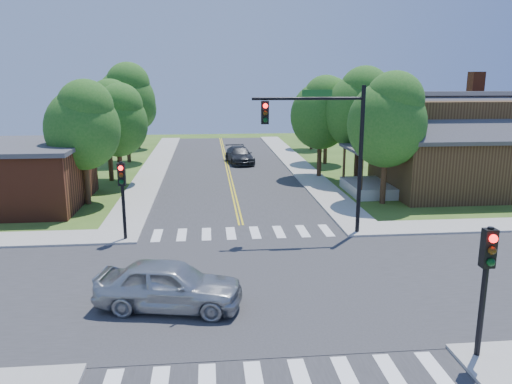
{
  "coord_description": "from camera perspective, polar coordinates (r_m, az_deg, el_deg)",
  "views": [
    {
      "loc": [
        -1.66,
        -17.3,
        7.61
      ],
      "look_at": [
        0.61,
        5.81,
        2.2
      ],
      "focal_mm": 35.0,
      "sensor_mm": 36.0,
      "label": 1
    }
  ],
  "objects": [
    {
      "name": "ground",
      "position": [
        18.97,
        -0.12,
        -10.53
      ],
      "size": [
        100.0,
        100.0,
        0.0
      ],
      "primitive_type": "plane",
      "color": "#365A1C",
      "rests_on": "ground"
    },
    {
      "name": "road_ns",
      "position": [
        18.96,
        -0.12,
        -10.48
      ],
      "size": [
        10.0,
        90.0,
        0.04
      ],
      "primitive_type": "cube",
      "color": "#2D2D30",
      "rests_on": "ground"
    },
    {
      "name": "road_ew",
      "position": [
        18.96,
        -0.12,
        -10.47
      ],
      "size": [
        90.0,
        10.0,
        0.04
      ],
      "primitive_type": "cube",
      "color": "#2D2D30",
      "rests_on": "ground"
    },
    {
      "name": "intersection_patch",
      "position": [
        18.97,
        -0.12,
        -10.53
      ],
      "size": [
        10.2,
        10.2,
        0.06
      ],
      "primitive_type": "cube",
      "color": "#2D2D30",
      "rests_on": "ground"
    },
    {
      "name": "sidewalk_ne",
      "position": [
        38.2,
        21.76,
        0.79
      ],
      "size": [
        40.0,
        40.0,
        0.14
      ],
      "color": "#9E9B93",
      "rests_on": "ground"
    },
    {
      "name": "crosswalk_north",
      "position": [
        24.74,
        -1.5,
        -4.69
      ],
      "size": [
        8.85,
        2.0,
        0.01
      ],
      "color": "white",
      "rests_on": "ground"
    },
    {
      "name": "crosswalk_south",
      "position": [
        13.53,
        2.58,
        -20.89
      ],
      "size": [
        8.85,
        2.0,
        0.01
      ],
      "color": "white",
      "rests_on": "ground"
    },
    {
      "name": "centerline",
      "position": [
        18.95,
        -0.12,
        -10.41
      ],
      "size": [
        0.3,
        90.0,
        0.01
      ],
      "color": "yellow",
      "rests_on": "ground"
    },
    {
      "name": "signal_mast_ne",
      "position": [
        23.71,
        8.07,
        6.31
      ],
      "size": [
        5.3,
        0.42,
        7.2
      ],
      "color": "black",
      "rests_on": "ground"
    },
    {
      "name": "signal_pole_se",
      "position": [
        14.61,
        24.87,
        -7.96
      ],
      "size": [
        0.34,
        0.42,
        3.8
      ],
      "color": "black",
      "rests_on": "ground"
    },
    {
      "name": "signal_pole_nw",
      "position": [
        23.73,
        -15.04,
        0.63
      ],
      "size": [
        0.34,
        0.42,
        3.8
      ],
      "color": "black",
      "rests_on": "ground"
    },
    {
      "name": "house_ne",
      "position": [
        35.97,
        22.32,
        5.3
      ],
      "size": [
        13.05,
        8.8,
        7.11
      ],
      "color": "#342112",
      "rests_on": "ground"
    },
    {
      "name": "tree_e_a",
      "position": [
        30.66,
        14.95,
        8.18
      ],
      "size": [
        4.67,
        4.44,
        7.94
      ],
      "color": "#382314",
      "rests_on": "ground"
    },
    {
      "name": "tree_e_b",
      "position": [
        36.69,
        11.85,
        9.5
      ],
      "size": [
        4.91,
        4.66,
        8.35
      ],
      "color": "#382314",
      "rests_on": "ground"
    },
    {
      "name": "tree_e_c",
      "position": [
        44.31,
        8.19,
        9.57
      ],
      "size": [
        4.46,
        4.24,
        7.58
      ],
      "color": "#382314",
      "rests_on": "ground"
    },
    {
      "name": "tree_e_d",
      "position": [
        53.21,
        6.54,
        9.57
      ],
      "size": [
        3.95,
        3.75,
        6.71
      ],
      "color": "#382314",
      "rests_on": "ground"
    },
    {
      "name": "tree_w_a",
      "position": [
        31.27,
        -19.12,
        7.42
      ],
      "size": [
        4.39,
        4.17,
        7.47
      ],
      "color": "#382314",
      "rests_on": "ground"
    },
    {
      "name": "tree_w_b",
      "position": [
        38.0,
        -16.52,
        8.46
      ],
      "size": [
        4.38,
        4.16,
        7.44
      ],
      "color": "#382314",
      "rests_on": "ground"
    },
    {
      "name": "tree_w_c",
      "position": [
        46.05,
        -14.59,
        10.44
      ],
      "size": [
        5.19,
        4.93,
        8.83
      ],
      "color": "#382314",
      "rests_on": "ground"
    },
    {
      "name": "tree_w_d",
      "position": [
        54.64,
        -13.41,
        9.6
      ],
      "size": [
        4.12,
        3.91,
        7.0
      ],
      "color": "#382314",
      "rests_on": "ground"
    },
    {
      "name": "tree_house",
      "position": [
        37.99,
        7.54,
        9.15
      ],
      "size": [
        4.54,
        4.31,
        7.71
      ],
      "color": "#382314",
      "rests_on": "ground"
    },
    {
      "name": "tree_bldg",
      "position": [
        36.39,
        -15.47,
        8.07
      ],
      "size": [
        4.22,
        4.01,
        7.18
      ],
      "color": "#382314",
      "rests_on": "ground"
    },
    {
      "name": "car_silver",
      "position": [
        17.07,
        -9.89,
        -10.5
      ],
      "size": [
        3.85,
        5.63,
        1.66
      ],
      "primitive_type": "imported",
      "rotation": [
        0.0,
        0.0,
        1.37
      ],
      "color": "#B0B4B8",
      "rests_on": "ground"
    },
    {
      "name": "car_dgrey",
      "position": [
        44.39,
        -1.89,
        4.18
      ],
      "size": [
        3.3,
        5.45,
        1.43
      ],
      "primitive_type": "imported",
      "rotation": [
        0.0,
        0.0,
        0.13
      ],
      "color": "#27292C",
      "rests_on": "ground"
    }
  ]
}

